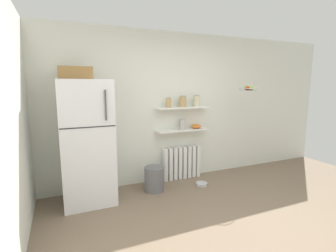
% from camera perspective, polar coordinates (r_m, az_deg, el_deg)
% --- Properties ---
extents(ground_plane, '(7.04, 7.04, 0.00)m').
position_cam_1_polar(ground_plane, '(3.54, 10.99, -19.58)').
color(ground_plane, '#7A6651').
extents(back_wall, '(7.04, 0.10, 2.60)m').
position_cam_1_polar(back_wall, '(4.48, 0.22, 4.19)').
color(back_wall, silver).
rests_on(back_wall, ground_plane).
extents(side_wall_left, '(0.10, 4.80, 2.60)m').
position_cam_1_polar(side_wall_left, '(2.70, -32.94, -0.68)').
color(side_wall_left, silver).
rests_on(side_wall_left, ground_plane).
extents(refrigerator, '(0.71, 0.73, 1.94)m').
position_cam_1_polar(refrigerator, '(3.78, -18.10, -3.01)').
color(refrigerator, silver).
rests_on(refrigerator, ground_plane).
extents(radiator, '(0.72, 0.12, 0.59)m').
position_cam_1_polar(radiator, '(4.64, 3.12, -8.31)').
color(radiator, white).
rests_on(radiator, ground_plane).
extents(wall_shelf_lower, '(0.97, 0.22, 0.02)m').
position_cam_1_polar(wall_shelf_lower, '(4.47, 3.36, -0.94)').
color(wall_shelf_lower, white).
extents(wall_shelf_upper, '(0.97, 0.22, 0.02)m').
position_cam_1_polar(wall_shelf_upper, '(4.41, 3.41, 4.19)').
color(wall_shelf_upper, white).
extents(storage_jar_0, '(0.09, 0.09, 0.17)m').
position_cam_1_polar(storage_jar_0, '(4.29, 0.11, 5.35)').
color(storage_jar_0, tan).
rests_on(storage_jar_0, wall_shelf_upper).
extents(storage_jar_1, '(0.12, 0.12, 0.20)m').
position_cam_1_polar(storage_jar_1, '(4.41, 3.42, 5.61)').
color(storage_jar_1, tan).
rests_on(storage_jar_1, wall_shelf_upper).
extents(storage_jar_2, '(0.10, 0.10, 0.21)m').
position_cam_1_polar(storage_jar_2, '(4.54, 6.54, 5.72)').
color(storage_jar_2, beige).
rests_on(storage_jar_2, wall_shelf_upper).
extents(vase, '(0.10, 0.10, 0.19)m').
position_cam_1_polar(vase, '(4.45, 3.35, 0.39)').
color(vase, '#B2ADA8').
rests_on(vase, wall_shelf_lower).
extents(shelf_bowl, '(0.18, 0.18, 0.08)m').
position_cam_1_polar(shelf_bowl, '(4.59, 6.46, -0.04)').
color(shelf_bowl, orange).
rests_on(shelf_bowl, wall_shelf_lower).
extents(trash_bin, '(0.31, 0.31, 0.40)m').
position_cam_1_polar(trash_bin, '(4.15, -3.20, -11.88)').
color(trash_bin, slate).
rests_on(trash_bin, ground_plane).
extents(pet_food_bowl, '(0.20, 0.20, 0.05)m').
position_cam_1_polar(pet_food_bowl, '(4.44, 7.64, -12.94)').
color(pet_food_bowl, '#B7B7BC').
rests_on(pet_food_bowl, ground_plane).
extents(hanging_fruit_basket, '(0.35, 0.35, 0.10)m').
position_cam_1_polar(hanging_fruit_basket, '(4.70, 17.89, 8.10)').
color(hanging_fruit_basket, '#B2B2B7').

